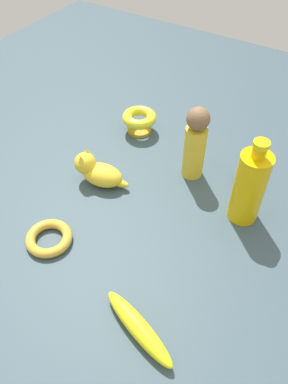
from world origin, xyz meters
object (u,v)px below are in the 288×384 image
Objects in this scene: person_figure_adult at (195,143)px; banana at (139,328)px; bangle at (49,238)px; cat_figurine at (97,171)px; nail_polish_jar at (247,175)px; bowl at (139,119)px; bottle_tall at (249,187)px.

person_figure_adult is 0.46m from banana.
cat_figurine reaches higher than bangle.
person_figure_adult is (0.37, -0.17, 0.09)m from bangle.
bangle is 0.72× the size of cat_figurine.
banana is at bearing -165.69° from person_figure_adult.
cat_figurine reaches higher than nail_polish_jar.
bottle_tall reaches higher than bowl.
bangle is 0.29m from banana.
bottle_tall is 0.14m from nail_polish_jar.
bowl is at bearing 5.80° from bangle.
bangle is 0.52m from nail_polish_jar.
banana is (-0.07, -0.28, 0.01)m from bangle.
person_figure_adult is 0.26m from cat_figurine.
bottle_tall reaches higher than nail_polish_jar.
bottle_tall is at bearing -75.89° from cat_figurine.
bangle is 0.47× the size of bottle_tall.
bottle_tall is (0.09, -0.36, 0.06)m from cat_figurine.
nail_polish_jar is (0.49, -0.02, 0.00)m from banana.
person_figure_adult reaches higher than bangle.
bottle_tall is at bearing -111.23° from bowl.
bottle_tall reaches higher than person_figure_adult.
bowl is (0.45, 0.05, 0.03)m from bangle.
person_figure_adult reaches higher than cat_figurine.
person_figure_adult is 0.18m from bottle_tall.
person_figure_adult is at bearing -24.85° from bangle.
nail_polish_jar is (0.05, -0.13, -0.08)m from person_figure_adult.
cat_figurine is at bearing -23.99° from banana.
person_figure_adult is 2.03× the size of bowl.
bowl is at bearing 5.95° from cat_figurine.
bowl is 0.54× the size of banana.
person_figure_adult reaches higher than nail_polish_jar.
bangle is 0.46m from bowl.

